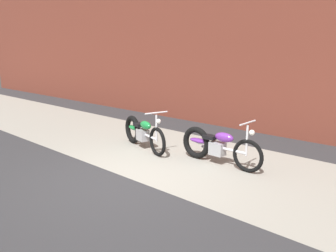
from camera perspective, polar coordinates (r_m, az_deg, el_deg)
name	(u,v)px	position (r m, az deg, el deg)	size (l,w,h in m)	color
ground_plane	(128,178)	(6.49, -6.91, -8.85)	(80.00, 80.00, 0.00)	#2D2D30
sidewalk_slab	(185,157)	(7.68, 2.97, -5.27)	(36.00, 3.50, 0.01)	gray
brick_building_wall	(263,23)	(10.24, 15.95, 16.68)	(36.00, 0.50, 6.31)	brown
motorcycle_green	(141,132)	(8.31, -4.60, -1.04)	(1.95, 0.81, 1.03)	black
motorcycle_purple	(214,145)	(7.20, 7.97, -3.31)	(2.01, 0.58, 1.03)	black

